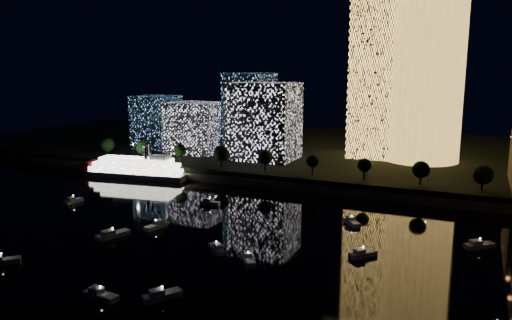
{
  "coord_description": "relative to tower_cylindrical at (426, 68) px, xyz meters",
  "views": [
    {
      "loc": [
        47.38,
        -93.08,
        46.29
      ],
      "look_at": [
        -19.13,
        55.0,
        15.81
      ],
      "focal_mm": 35.0,
      "sensor_mm": 36.0,
      "label": 1
    }
  ],
  "objects": [
    {
      "name": "ground",
      "position": [
        -24.68,
        -137.64,
        -45.75
      ],
      "size": [
        520.0,
        520.0,
        0.0
      ],
      "primitive_type": "plane",
      "color": "black",
      "rests_on": "ground"
    },
    {
      "name": "far_bank",
      "position": [
        -24.68,
        22.36,
        -43.25
      ],
      "size": [
        420.0,
        160.0,
        5.0
      ],
      "primitive_type": "cube",
      "color": "black",
      "rests_on": "ground"
    },
    {
      "name": "seawall",
      "position": [
        -24.68,
        -55.64,
        -44.25
      ],
      "size": [
        420.0,
        6.0,
        3.0
      ],
      "primitive_type": "cube",
      "color": "#6B5E4C",
      "rests_on": "ground"
    },
    {
      "name": "tower_cylindrical",
      "position": [
        0.0,
        0.0,
        0.0
      ],
      "size": [
        34.0,
        34.0,
        81.24
      ],
      "color": "#FAB750",
      "rests_on": "far_bank"
    },
    {
      "name": "tower_rectangular",
      "position": [
        -20.14,
        2.28,
        -3.07
      ],
      "size": [
        23.68,
        23.68,
        75.34
      ],
      "primitive_type": "cube",
      "color": "#FAB750",
      "rests_on": "far_bank"
    },
    {
      "name": "midrise_blocks",
      "position": [
        -87.82,
        -18.32,
        -24.66
      ],
      "size": [
        87.57,
        41.94,
        38.3
      ],
      "color": "silver",
      "rests_on": "far_bank"
    },
    {
      "name": "riverboat",
      "position": [
        -110.25,
        -63.17,
        -42.03
      ],
      "size": [
        48.91,
        16.43,
        14.47
      ],
      "color": "silver",
      "rests_on": "ground"
    },
    {
      "name": "motorboats",
      "position": [
        -35.62,
        -124.33,
        -44.93
      ],
      "size": [
        136.87,
        73.79,
        2.78
      ],
      "color": "silver",
      "rests_on": "ground"
    },
    {
      "name": "esplanade_trees",
      "position": [
        -54.93,
        -49.64,
        -35.28
      ],
      "size": [
        166.67,
        6.8,
        8.9
      ],
      "color": "black",
      "rests_on": "far_bank"
    },
    {
      "name": "street_lamps",
      "position": [
        -58.68,
        -43.64,
        -36.72
      ],
      "size": [
        132.7,
        0.7,
        5.65
      ],
      "color": "black",
      "rests_on": "far_bank"
    }
  ]
}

